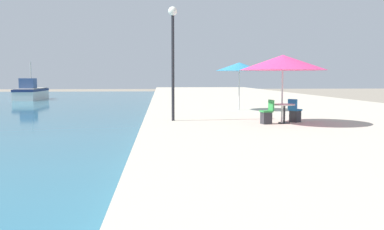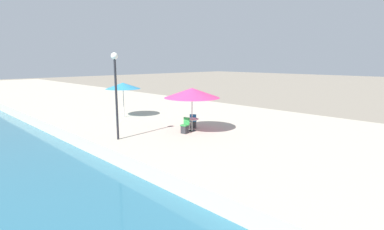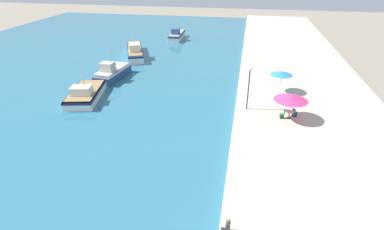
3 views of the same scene
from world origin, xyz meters
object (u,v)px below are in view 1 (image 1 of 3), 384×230
at_px(lamppost, 173,44).
at_px(cafe_table, 284,109).
at_px(fishing_boat_distant, 31,92).
at_px(cafe_umbrella_pink, 283,63).
at_px(cafe_chair_right, 267,115).
at_px(cafe_umbrella_white, 239,67).
at_px(cafe_chair_left, 295,114).

bearing_deg(lamppost, cafe_table, -17.89).
bearing_deg(fishing_boat_distant, cafe_umbrella_pink, -61.85).
relative_size(fishing_boat_distant, cafe_umbrella_pink, 2.25).
bearing_deg(cafe_chair_right, fishing_boat_distant, 17.48).
xyz_separation_m(cafe_umbrella_pink, cafe_chair_right, (-0.58, -0.01, -1.98)).
distance_m(fishing_boat_distant, cafe_chair_right, 38.22).
xyz_separation_m(fishing_boat_distant, cafe_umbrella_pink, (19.08, -33.44, 2.20)).
height_order(cafe_table, lamppost, lamppost).
bearing_deg(fishing_boat_distant, cafe_umbrella_white, -56.35).
relative_size(cafe_umbrella_pink, cafe_chair_right, 3.57).
relative_size(cafe_table, lamppost, 0.18).
bearing_deg(lamppost, cafe_umbrella_pink, -20.15).
bearing_deg(cafe_chair_left, fishing_boat_distant, 171.71).
bearing_deg(cafe_table, cafe_chair_right, -168.53).
xyz_separation_m(cafe_umbrella_pink, cafe_umbrella_white, (-0.36, 6.91, 0.02)).
distance_m(cafe_table, cafe_chair_right, 0.75).
relative_size(fishing_boat_distant, cafe_umbrella_white, 2.86).
xyz_separation_m(cafe_chair_left, lamppost, (-4.76, 0.90, 2.77)).
height_order(cafe_table, cafe_chair_right, cafe_chair_right).
height_order(cafe_umbrella_pink, cafe_chair_right, cafe_umbrella_pink).
bearing_deg(cafe_chair_right, cafe_chair_left, -76.07).
xyz_separation_m(fishing_boat_distant, lamppost, (15.01, -31.95, 2.99)).
distance_m(cafe_umbrella_pink, lamppost, 4.40).
distance_m(cafe_chair_left, lamppost, 5.58).
bearing_deg(lamppost, fishing_boat_distant, 115.17).
bearing_deg(fishing_boat_distant, cafe_chair_right, -62.61).
bearing_deg(cafe_chair_right, cafe_umbrella_white, -13.26).
bearing_deg(fishing_boat_distant, cafe_chair_left, -60.51).
height_order(cafe_umbrella_white, cafe_table, cafe_umbrella_white).
distance_m(cafe_chair_right, lamppost, 4.70).
relative_size(fishing_boat_distant, cafe_chair_left, 8.02).
distance_m(fishing_boat_distant, cafe_chair_left, 38.34).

